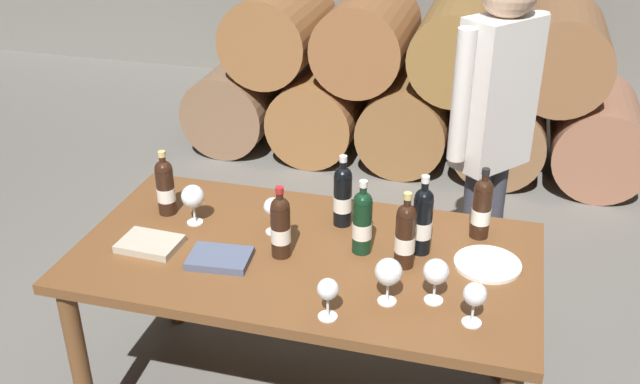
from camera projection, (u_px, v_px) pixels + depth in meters
barrel_stack at (412, 83)px, 5.00m from camera, size 3.12×0.90×1.15m
dining_table at (306, 273)px, 2.72m from camera, size 1.70×0.90×0.76m
wine_bottle_0 at (405, 235)px, 2.55m from camera, size 0.07×0.07×0.29m
wine_bottle_1 at (281, 226)px, 2.61m from camera, size 0.07×0.07×0.28m
wine_bottle_2 at (482, 207)px, 2.73m from camera, size 0.07×0.07×0.29m
wine_bottle_3 at (362, 221)px, 2.63m from camera, size 0.07×0.07×0.29m
wine_bottle_4 at (422, 220)px, 2.62m from camera, size 0.07×0.07×0.31m
wine_bottle_5 at (343, 195)px, 2.81m from camera, size 0.07×0.07×0.30m
wine_bottle_6 at (165, 186)px, 2.89m from camera, size 0.07×0.07×0.27m
wine_glass_0 at (193, 197)px, 2.82m from camera, size 0.09×0.09×0.16m
wine_glass_1 at (273, 208)px, 2.76m from camera, size 0.07×0.07×0.15m
wine_glass_2 at (436, 273)px, 2.36m from camera, size 0.09×0.09×0.16m
wine_glass_3 at (388, 273)px, 2.36m from camera, size 0.09×0.09×0.16m
wine_glass_4 at (328, 291)px, 2.29m from camera, size 0.07×0.07×0.15m
wine_glass_5 at (475, 296)px, 2.26m from camera, size 0.08×0.08×0.15m
tasting_notebook at (220, 258)px, 2.62m from camera, size 0.23×0.18×0.03m
leather_ledger at (150, 244)px, 2.71m from camera, size 0.23×0.17×0.03m
serving_plate at (487, 264)px, 2.60m from camera, size 0.24×0.24×0.01m
sommelier_presenting at (493, 123)px, 3.05m from camera, size 0.34×0.40×1.72m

